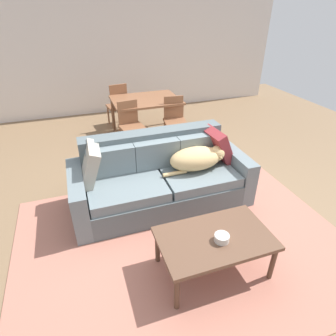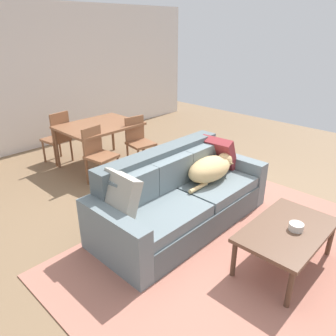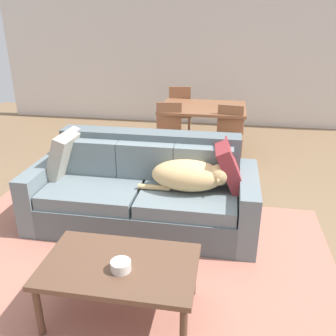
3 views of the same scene
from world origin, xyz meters
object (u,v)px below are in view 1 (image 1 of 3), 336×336
Objects in this scene: throw_pillow_by_left_arm at (90,165)px; coffee_table at (215,241)px; throw_pillow_by_right_arm at (218,145)px; dining_chair_near_left at (131,124)px; bowl_on_coffee_table at (222,238)px; dog_on_left_cushion at (198,158)px; dining_chair_near_right at (175,118)px; couch at (160,178)px; dining_table at (146,102)px; dining_chair_far_left at (118,104)px.

coffee_table is at bearing -53.96° from throw_pillow_by_left_arm.
throw_pillow_by_right_arm is 1.82m from dining_chair_near_left.
coffee_table is at bearing 116.54° from bowl_on_coffee_table.
dog_on_left_cushion reaches higher than coffee_table.
coffee_table is 1.24× the size of dining_chair_near_right.
dog_on_left_cushion is 1.82m from dining_chair_near_left.
dining_chair_near_left is (-0.88, 1.59, -0.17)m from throw_pillow_by_right_arm.
throw_pillow_by_left_arm is at bearing 125.66° from bowl_on_coffee_table.
couch is 1.86m from dining_chair_near_right.
couch is at bearing -108.12° from dining_chair_near_right.
dining_chair_near_left is (-0.02, 1.64, 0.16)m from couch.
dining_table is 0.70m from dining_chair_near_right.
couch is at bearing -3.77° from throw_pillow_by_left_arm.
couch is 0.93m from throw_pillow_by_right_arm.
bowl_on_coffee_table is at bearing -82.92° from couch.
bowl_on_coffee_table is (1.03, -1.44, -0.19)m from throw_pillow_by_left_arm.
couch is 2.61× the size of dining_chair_near_right.
coffee_table is 7.71× the size of bowl_on_coffee_table.
dog_on_left_cushion is at bearing 92.73° from dining_chair_far_left.
throw_pillow_by_left_arm is 2.34m from dining_chair_near_right.
dog_on_left_cushion is 6.20× the size of bowl_on_coffee_table.
dining_chair_far_left is at bearing 90.69° from couch.
dog_on_left_cushion is 1.88× the size of throw_pillow_by_right_arm.
couch is at bearing 83.29° from dining_chair_far_left.
coffee_table is 4.14m from dining_chair_far_left.
dining_chair_near_left reaches higher than coffee_table.
couch is 1.40m from bowl_on_coffee_table.
dining_chair_far_left reaches higher than couch.
dining_chair_near_right is at bearing 43.66° from throw_pillow_by_left_arm.
dining_chair_near_right is at bearing 91.38° from throw_pillow_by_right_arm.
throw_pillow_by_right_arm is 2.19m from dining_table.
dining_table reaches higher than bowl_on_coffee_table.
dining_chair_near_left reaches higher than dog_on_left_cushion.
dining_table is 0.78m from dining_chair_far_left.
dining_chair_far_left is (0.83, 2.77, -0.17)m from throw_pillow_by_left_arm.
dining_table is 0.73m from dining_chair_near_left.
bowl_on_coffee_table is 4.21m from dining_chair_far_left.
dog_on_left_cushion is 2.31m from dining_table.
dog_on_left_cushion is at bearing 75.87° from bowl_on_coffee_table.
dining_chair_far_left is (-0.85, 1.16, 0.01)m from dining_chair_near_right.
couch is 2.58× the size of dining_chair_near_left.
bowl_on_coffee_table is 3.03m from dining_chair_near_left.
couch is 0.57m from dog_on_left_cushion.
throw_pillow_by_left_arm is 1.78m from bowl_on_coffee_table.
dog_on_left_cushion is (0.49, -0.11, 0.27)m from couch.
dining_table is at bearing 43.61° from dining_chair_near_left.
bowl_on_coffee_table is 3.60m from dining_table.
dining_chair_near_right is at bearing 63.81° from couch.
dining_table is (-0.44, 2.15, 0.00)m from throw_pillow_by_right_arm.
coffee_table is 0.84× the size of dining_table.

